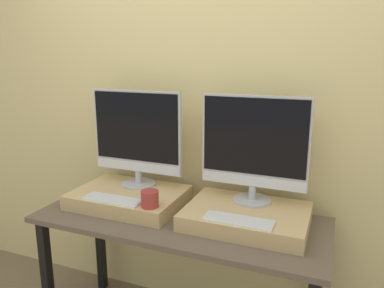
{
  "coord_description": "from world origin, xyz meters",
  "views": [
    {
      "loc": [
        0.78,
        -1.42,
        1.66
      ],
      "look_at": [
        0.0,
        0.5,
        1.16
      ],
      "focal_mm": 35.0,
      "sensor_mm": 36.0,
      "label": 1
    }
  ],
  "objects_px": {
    "mug": "(150,199)",
    "keyboard_right": "(239,220)",
    "keyboard_left": "(113,199)",
    "monitor_left": "(137,136)",
    "monitor_right": "(254,146)"
  },
  "relations": [
    {
      "from": "monitor_left",
      "to": "monitor_right",
      "type": "xyz_separation_m",
      "value": [
        0.72,
        0.0,
        0.0
      ]
    },
    {
      "from": "keyboard_left",
      "to": "monitor_right",
      "type": "relative_size",
      "value": 0.58
    },
    {
      "from": "keyboard_right",
      "to": "mug",
      "type": "bearing_deg",
      "value": 180.0
    },
    {
      "from": "keyboard_left",
      "to": "mug",
      "type": "bearing_deg",
      "value": 0.0
    },
    {
      "from": "monitor_left",
      "to": "keyboard_right",
      "type": "relative_size",
      "value": 1.72
    },
    {
      "from": "monitor_left",
      "to": "mug",
      "type": "height_order",
      "value": "monitor_left"
    },
    {
      "from": "mug",
      "to": "monitor_right",
      "type": "xyz_separation_m",
      "value": [
        0.48,
        0.28,
        0.27
      ]
    },
    {
      "from": "mug",
      "to": "keyboard_right",
      "type": "distance_m",
      "value": 0.49
    },
    {
      "from": "monitor_left",
      "to": "keyboard_left",
      "type": "height_order",
      "value": "monitor_left"
    },
    {
      "from": "monitor_left",
      "to": "keyboard_left",
      "type": "relative_size",
      "value": 1.72
    },
    {
      "from": "monitor_left",
      "to": "mug",
      "type": "relative_size",
      "value": 6.18
    },
    {
      "from": "mug",
      "to": "monitor_left",
      "type": "bearing_deg",
      "value": 129.44
    },
    {
      "from": "keyboard_left",
      "to": "keyboard_right",
      "type": "relative_size",
      "value": 1.0
    },
    {
      "from": "keyboard_left",
      "to": "keyboard_right",
      "type": "height_order",
      "value": "same"
    },
    {
      "from": "keyboard_left",
      "to": "keyboard_right",
      "type": "distance_m",
      "value": 0.72
    }
  ]
}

